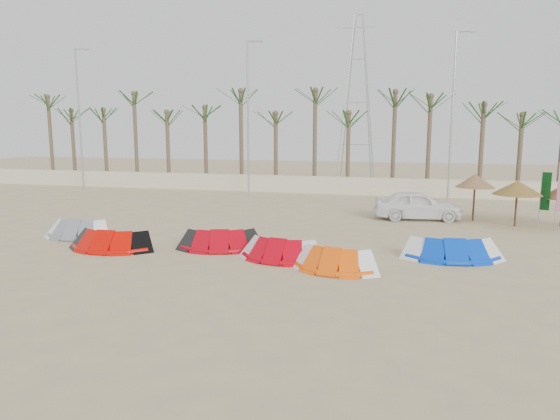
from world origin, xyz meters
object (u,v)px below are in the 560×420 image
(kite_red_left, at_px, (114,238))
(parasol_left, at_px, (475,181))
(kite_red_mid, at_px, (223,238))
(kite_blue, at_px, (452,247))
(kite_red_right, at_px, (281,247))
(car, at_px, (417,205))
(kite_grey, at_px, (81,228))
(kite_orange, at_px, (335,257))
(parasol_mid, at_px, (517,188))

(kite_red_left, relative_size, parasol_left, 1.42)
(kite_red_mid, relative_size, kite_blue, 0.99)
(kite_red_right, relative_size, parasol_left, 1.33)
(kite_red_right, xyz_separation_m, parasol_left, (7.91, 10.07, 1.70))
(kite_blue, bearing_deg, car, 98.17)
(kite_grey, bearing_deg, car, 29.26)
(kite_grey, relative_size, kite_red_left, 0.86)
(kite_red_mid, height_order, kite_orange, same)
(kite_red_mid, xyz_separation_m, kite_orange, (4.87, -1.97, -0.00))
(kite_red_left, height_order, car, car)
(kite_blue, bearing_deg, parasol_left, 78.47)
(kite_orange, height_order, parasol_mid, parasol_mid)
(kite_orange, xyz_separation_m, car, (2.89, 10.67, 0.36))
(kite_red_right, distance_m, car, 10.97)
(kite_red_mid, height_order, parasol_left, parasol_left)
(kite_red_right, bearing_deg, car, 62.58)
(kite_red_right, distance_m, kite_orange, 2.35)
(kite_red_mid, distance_m, parasol_mid, 14.83)
(kite_orange, bearing_deg, kite_blue, 33.12)
(parasol_mid, distance_m, car, 4.91)
(kite_red_right, xyz_separation_m, parasol_mid, (9.75, 8.93, 1.52))
(kite_red_left, height_order, kite_red_mid, same)
(kite_grey, relative_size, kite_red_right, 0.92)
(kite_red_left, xyz_separation_m, kite_red_right, (6.97, 0.15, -0.00))
(kite_grey, distance_m, kite_red_mid, 7.01)
(kite_red_right, bearing_deg, kite_orange, -23.43)
(parasol_left, bearing_deg, kite_red_left, -145.52)
(kite_orange, bearing_deg, kite_red_right, 156.57)
(car, bearing_deg, kite_red_mid, 131.00)
(kite_grey, xyz_separation_m, kite_blue, (15.92, 0.24, 0.00))
(car, bearing_deg, parasol_left, -90.55)
(kite_red_mid, distance_m, kite_orange, 5.25)
(kite_red_mid, bearing_deg, car, 48.27)
(parasol_left, height_order, car, parasol_left)
(kite_red_right, distance_m, kite_blue, 6.43)
(kite_grey, bearing_deg, kite_orange, -11.40)
(kite_red_mid, height_order, parasol_mid, parasol_mid)
(kite_grey, xyz_separation_m, parasol_mid, (19.46, 7.47, 1.52))
(kite_orange, bearing_deg, parasol_mid, 52.45)
(kite_blue, height_order, parasol_mid, parasol_mid)
(kite_red_right, bearing_deg, kite_red_left, -178.76)
(parasol_mid, bearing_deg, kite_red_mid, -147.61)
(kite_red_right, distance_m, parasol_mid, 13.31)
(kite_grey, bearing_deg, kite_red_right, -8.54)
(kite_red_right, relative_size, kite_blue, 0.89)
(kite_grey, height_order, parasol_mid, parasol_mid)
(kite_grey, relative_size, car, 0.66)
(parasol_mid, bearing_deg, kite_blue, -116.12)
(parasol_mid, height_order, car, parasol_mid)
(parasol_left, distance_m, car, 3.18)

